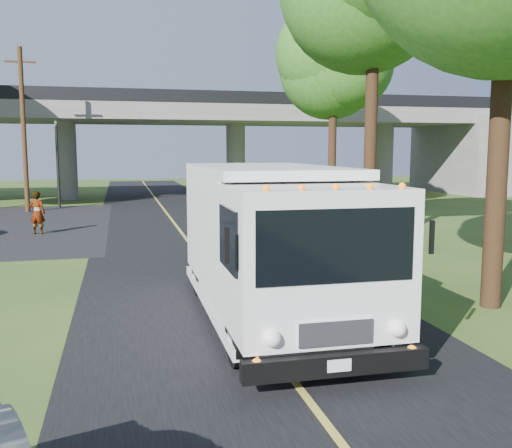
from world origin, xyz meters
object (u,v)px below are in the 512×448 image
object	(u,v)px
traffic_signal	(57,154)
step_van	(272,238)
utility_pole	(24,129)
tree_right_far	(338,59)
pedestrian	(37,213)

from	to	relation	value
traffic_signal	step_van	bearing A→B (deg)	-75.33
utility_pole	tree_right_far	distance (m)	17.61
utility_pole	traffic_signal	bearing A→B (deg)	53.13
utility_pole	pedestrian	size ratio (longest dim) A/B	5.00
utility_pole	pedestrian	xyz separation A→B (m)	(1.72, -9.10, -3.70)
pedestrian	step_van	bearing A→B (deg)	133.33
utility_pole	pedestrian	bearing A→B (deg)	-79.33
tree_right_far	pedestrian	size ratio (longest dim) A/B	6.11
traffic_signal	utility_pole	world-z (taller)	utility_pole
traffic_signal	tree_right_far	size ratio (longest dim) A/B	0.47
traffic_signal	utility_pole	bearing A→B (deg)	-126.87
traffic_signal	utility_pole	size ratio (longest dim) A/B	0.58
tree_right_far	step_van	xyz separation A→B (m)	(-8.70, -18.68, -6.60)
traffic_signal	step_van	xyz separation A→B (m)	(6.51, -24.84, -1.50)
tree_right_far	pedestrian	world-z (taller)	tree_right_far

